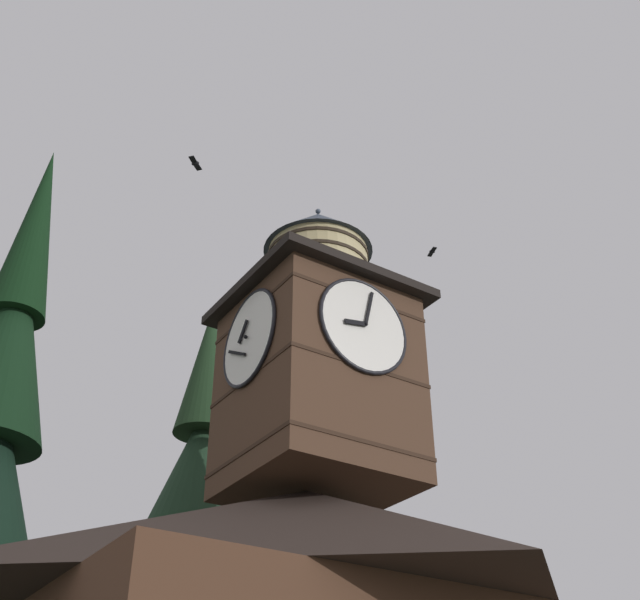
# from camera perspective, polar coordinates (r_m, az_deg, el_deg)

# --- Properties ---
(clock_tower) EXTENTS (4.78, 4.78, 8.79)m
(clock_tower) POSITION_cam_1_polar(r_m,az_deg,el_deg) (21.54, -0.17, -3.88)
(clock_tower) COLOR #4C3323
(clock_tower) RESTS_ON building_main
(flying_bird_high) EXTENTS (0.32, 0.59, 0.12)m
(flying_bird_high) POSITION_cam_1_polar(r_m,az_deg,el_deg) (29.18, 7.91, 3.40)
(flying_bird_high) COLOR black
(flying_bird_low) EXTENTS (0.68, 0.61, 0.15)m
(flying_bird_low) POSITION_cam_1_polar(r_m,az_deg,el_deg) (28.35, -8.78, 9.49)
(flying_bird_low) COLOR black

